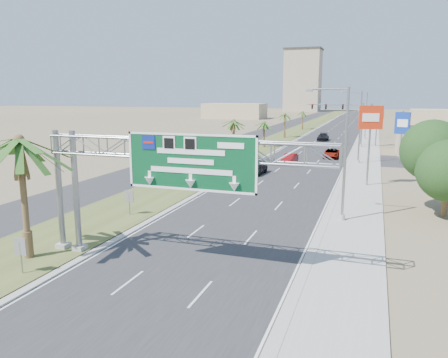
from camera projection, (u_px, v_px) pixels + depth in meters
road at (338, 131)px, 117.24m from camera, size 12.00×300.00×0.02m
sidewalk_right at (371, 131)px, 114.52m from camera, size 4.00×300.00×0.10m
median_grass at (300, 129)px, 120.43m from camera, size 7.00×300.00×0.12m
opposing_road at (275, 129)px, 122.68m from camera, size 8.00×300.00×0.02m
sign_gantry at (167, 159)px, 23.55m from camera, size 16.75×1.24×7.50m
palm_near at (19, 141)px, 24.20m from camera, size 5.70×5.70×8.35m
palm_row_b at (188, 138)px, 46.96m from camera, size 3.99×3.99×5.95m
palm_row_c at (234, 122)px, 61.66m from camera, size 3.99×3.99×6.75m
palm_row_d at (264, 123)px, 78.61m from camera, size 3.99×3.99×5.45m
palm_row_e at (285, 115)px, 96.12m from camera, size 3.99×3.99×6.15m
palm_row_f at (303, 112)px, 119.39m from camera, size 3.99×3.99×5.75m
streetlight_near at (342, 160)px, 32.34m from camera, size 3.27×0.44×10.00m
streetlight_mid at (358, 130)px, 60.18m from camera, size 3.27×0.44×10.00m
streetlight_far at (365, 117)px, 93.60m from camera, size 3.27×0.44×10.00m
signal_mast at (351, 120)px, 79.37m from camera, size 10.28×0.71×8.00m
median_signback_a at (20, 249)px, 22.93m from camera, size 0.75×0.08×2.08m
median_signback_b at (129, 198)px, 34.30m from camera, size 0.75×0.08×2.08m
tower_distant at (303, 81)px, 254.12m from camera, size 20.00×16.00×35.00m
building_distant_left at (235, 111)px, 177.49m from camera, size 24.00×14.00×6.00m
building_distant_right at (446, 118)px, 135.02m from camera, size 20.00×12.00×5.00m
car_left_lane at (256, 168)px, 52.69m from camera, size 2.09×4.66×1.55m
car_mid_lane at (290, 159)px, 60.66m from camera, size 1.82×4.33×1.39m
car_right_lane at (331, 154)px, 66.11m from camera, size 2.33×4.96×1.37m
car_far at (323, 137)px, 91.29m from camera, size 2.10×5.17×1.50m
pole_sign_red_near at (371, 122)px, 44.67m from camera, size 2.40×0.85×8.57m
pole_sign_blue at (402, 125)px, 60.02m from camera, size 1.98×0.99×7.32m
pole_sign_red_far at (377, 117)px, 80.00m from camera, size 2.22×0.72×7.09m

